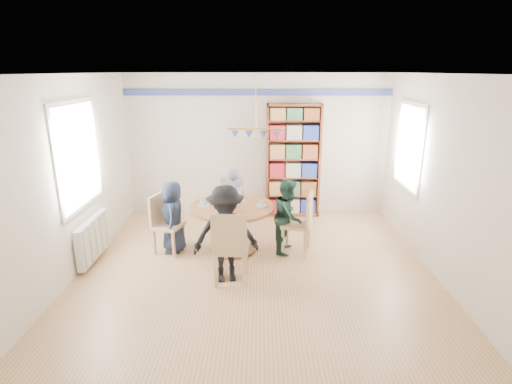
{
  "coord_description": "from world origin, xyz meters",
  "views": [
    {
      "loc": [
        0.06,
        -5.12,
        2.74
      ],
      "look_at": [
        0.0,
        0.4,
        1.05
      ],
      "focal_mm": 28.0,
      "sensor_mm": 36.0,
      "label": 1
    }
  ],
  "objects_px": {
    "chair_right": "(302,220)",
    "chair_near": "(230,245)",
    "chair_far": "(233,200)",
    "person_left": "(173,217)",
    "radiator": "(93,239)",
    "person_far": "(234,199)",
    "person_right": "(288,216)",
    "chair_left": "(163,221)",
    "bookshelf": "(293,162)",
    "person_near": "(226,234)",
    "dining_table": "(232,217)"
  },
  "relations": [
    {
      "from": "radiator",
      "to": "chair_right",
      "type": "distance_m",
      "value": 3.14
    },
    {
      "from": "dining_table",
      "to": "person_left",
      "type": "relative_size",
      "value": 1.15
    },
    {
      "from": "chair_far",
      "to": "person_right",
      "type": "relative_size",
      "value": 0.8
    },
    {
      "from": "person_far",
      "to": "person_left",
      "type": "bearing_deg",
      "value": 52.51
    },
    {
      "from": "chair_far",
      "to": "dining_table",
      "type": "bearing_deg",
      "value": -86.64
    },
    {
      "from": "person_near",
      "to": "chair_far",
      "type": "bearing_deg",
      "value": 81.67
    },
    {
      "from": "radiator",
      "to": "chair_near",
      "type": "xyz_separation_m",
      "value": [
        2.09,
        -0.67,
        0.21
      ]
    },
    {
      "from": "person_left",
      "to": "dining_table",
      "type": "bearing_deg",
      "value": 80.46
    },
    {
      "from": "radiator",
      "to": "person_far",
      "type": "xyz_separation_m",
      "value": [
        2.01,
        1.24,
        0.22
      ]
    },
    {
      "from": "person_right",
      "to": "bookshelf",
      "type": "xyz_separation_m",
      "value": [
        0.19,
        1.68,
        0.48
      ]
    },
    {
      "from": "chair_far",
      "to": "person_left",
      "type": "distance_m",
      "value": 1.31
    },
    {
      "from": "person_left",
      "to": "person_near",
      "type": "xyz_separation_m",
      "value": [
        0.9,
        -0.92,
        0.1
      ]
    },
    {
      "from": "radiator",
      "to": "bookshelf",
      "type": "height_order",
      "value": "bookshelf"
    },
    {
      "from": "person_near",
      "to": "chair_near",
      "type": "bearing_deg",
      "value": -66.66
    },
    {
      "from": "person_right",
      "to": "person_near",
      "type": "bearing_deg",
      "value": 149.41
    },
    {
      "from": "bookshelf",
      "to": "radiator",
      "type": "bearing_deg",
      "value": -146.67
    },
    {
      "from": "chair_right",
      "to": "person_near",
      "type": "bearing_deg",
      "value": -141.16
    },
    {
      "from": "chair_far",
      "to": "person_near",
      "type": "bearing_deg",
      "value": -88.95
    },
    {
      "from": "chair_right",
      "to": "person_right",
      "type": "distance_m",
      "value": 0.22
    },
    {
      "from": "chair_near",
      "to": "person_far",
      "type": "height_order",
      "value": "person_far"
    },
    {
      "from": "chair_right",
      "to": "chair_near",
      "type": "relative_size",
      "value": 0.94
    },
    {
      "from": "dining_table",
      "to": "person_near",
      "type": "xyz_separation_m",
      "value": [
        -0.02,
        -0.93,
        0.11
      ]
    },
    {
      "from": "chair_far",
      "to": "person_right",
      "type": "height_order",
      "value": "person_right"
    },
    {
      "from": "radiator",
      "to": "chair_near",
      "type": "height_order",
      "value": "chair_near"
    },
    {
      "from": "chair_far",
      "to": "person_far",
      "type": "distance_m",
      "value": 0.11
    },
    {
      "from": "person_right",
      "to": "person_far",
      "type": "relative_size",
      "value": 1.03
    },
    {
      "from": "dining_table",
      "to": "person_far",
      "type": "distance_m",
      "value": 0.89
    },
    {
      "from": "person_left",
      "to": "person_right",
      "type": "distance_m",
      "value": 1.79
    },
    {
      "from": "radiator",
      "to": "chair_right",
      "type": "relative_size",
      "value": 1.03
    },
    {
      "from": "chair_left",
      "to": "bookshelf",
      "type": "height_order",
      "value": "bookshelf"
    },
    {
      "from": "person_left",
      "to": "bookshelf",
      "type": "height_order",
      "value": "bookshelf"
    },
    {
      "from": "chair_near",
      "to": "radiator",
      "type": "bearing_deg",
      "value": 162.29
    },
    {
      "from": "radiator",
      "to": "person_far",
      "type": "bearing_deg",
      "value": 31.74
    },
    {
      "from": "chair_left",
      "to": "chair_far",
      "type": "xyz_separation_m",
      "value": [
        1.01,
        1.01,
        0.0
      ]
    },
    {
      "from": "radiator",
      "to": "person_right",
      "type": "xyz_separation_m",
      "value": [
        2.91,
        0.36,
        0.23
      ]
    },
    {
      "from": "bookshelf",
      "to": "person_far",
      "type": "bearing_deg",
      "value": -143.9
    },
    {
      "from": "person_far",
      "to": "chair_near",
      "type": "bearing_deg",
      "value": 99.69
    },
    {
      "from": "chair_right",
      "to": "chair_far",
      "type": "relative_size",
      "value": 1.04
    },
    {
      "from": "chair_far",
      "to": "chair_right",
      "type": "bearing_deg",
      "value": -42.33
    },
    {
      "from": "chair_near",
      "to": "person_near",
      "type": "xyz_separation_m",
      "value": [
        -0.06,
        0.1,
        0.1
      ]
    },
    {
      "from": "chair_far",
      "to": "person_far",
      "type": "xyz_separation_m",
      "value": [
        0.02,
        -0.1,
        0.06
      ]
    },
    {
      "from": "chair_far",
      "to": "chair_near",
      "type": "relative_size",
      "value": 0.91
    },
    {
      "from": "person_near",
      "to": "person_left",
      "type": "bearing_deg",
      "value": 125.01
    },
    {
      "from": "bookshelf",
      "to": "person_left",
      "type": "bearing_deg",
      "value": -139.53
    },
    {
      "from": "person_far",
      "to": "person_near",
      "type": "height_order",
      "value": "person_near"
    },
    {
      "from": "chair_near",
      "to": "chair_far",
      "type": "bearing_deg",
      "value": 92.85
    },
    {
      "from": "chair_left",
      "to": "chair_right",
      "type": "height_order",
      "value": "chair_right"
    },
    {
      "from": "bookshelf",
      "to": "chair_left",
      "type": "bearing_deg",
      "value": -141.16
    },
    {
      "from": "person_left",
      "to": "person_far",
      "type": "height_order",
      "value": "same"
    },
    {
      "from": "radiator",
      "to": "chair_left",
      "type": "xyz_separation_m",
      "value": [
        0.98,
        0.33,
        0.16
      ]
    }
  ]
}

